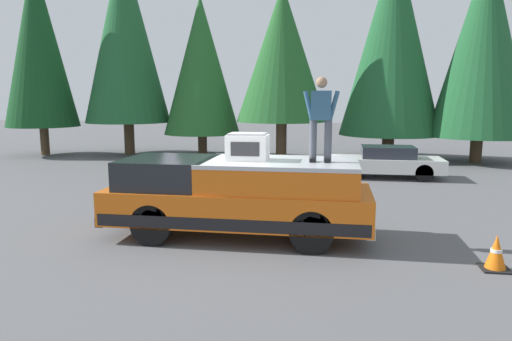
% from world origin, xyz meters
% --- Properties ---
extents(ground_plane, '(90.00, 90.00, 0.00)m').
position_xyz_m(ground_plane, '(0.00, 0.00, 0.00)').
color(ground_plane, '#565659').
extents(pickup_truck, '(2.01, 5.54, 1.65)m').
position_xyz_m(pickup_truck, '(-0.02, -0.14, 0.87)').
color(pickup_truck, orange).
rests_on(pickup_truck, ground).
extents(compressor_unit, '(0.65, 0.84, 0.56)m').
position_xyz_m(compressor_unit, '(-0.02, -0.35, 1.93)').
color(compressor_unit, white).
rests_on(compressor_unit, pickup_truck).
extents(person_on_truck_bed, '(0.29, 0.72, 1.69)m').
position_xyz_m(person_on_truck_bed, '(-0.09, -1.84, 2.55)').
color(person_on_truck_bed, '#4C515B').
rests_on(person_on_truck_bed, pickup_truck).
extents(parked_car_white, '(1.64, 4.10, 1.16)m').
position_xyz_m(parked_car_white, '(8.09, -4.02, 0.58)').
color(parked_car_white, white).
rests_on(parked_car_white, ground).
extents(traffic_cone, '(0.47, 0.47, 0.62)m').
position_xyz_m(traffic_cone, '(-1.25, -4.90, 0.29)').
color(traffic_cone, black).
rests_on(traffic_cone, ground).
extents(conifer_far_left, '(4.34, 4.34, 9.49)m').
position_xyz_m(conifer_far_left, '(12.92, -8.51, 5.32)').
color(conifer_far_left, '#4C3826').
rests_on(conifer_far_left, ground).
extents(conifer_left, '(4.75, 4.75, 10.17)m').
position_xyz_m(conifer_left, '(13.87, -4.74, 5.64)').
color(conifer_left, '#4C3826').
rests_on(conifer_left, ground).
extents(conifer_center_left, '(4.24, 4.24, 8.08)m').
position_xyz_m(conifer_center_left, '(12.71, 0.34, 4.92)').
color(conifer_center_left, '#4C3826').
rests_on(conifer_center_left, ground).
extents(conifer_center_right, '(3.80, 3.80, 7.87)m').
position_xyz_m(conifer_center_right, '(13.47, 4.45, 4.47)').
color(conifer_center_right, '#4C3826').
rests_on(conifer_center_right, ground).
extents(conifer_right, '(4.28, 4.28, 10.51)m').
position_xyz_m(conifer_right, '(13.37, 8.34, 6.07)').
color(conifer_right, '#4C3826').
rests_on(conifer_right, ground).
extents(conifer_far_right, '(3.55, 3.55, 9.74)m').
position_xyz_m(conifer_far_right, '(12.27, 12.43, 5.59)').
color(conifer_far_right, '#4C3826').
rests_on(conifer_far_right, ground).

